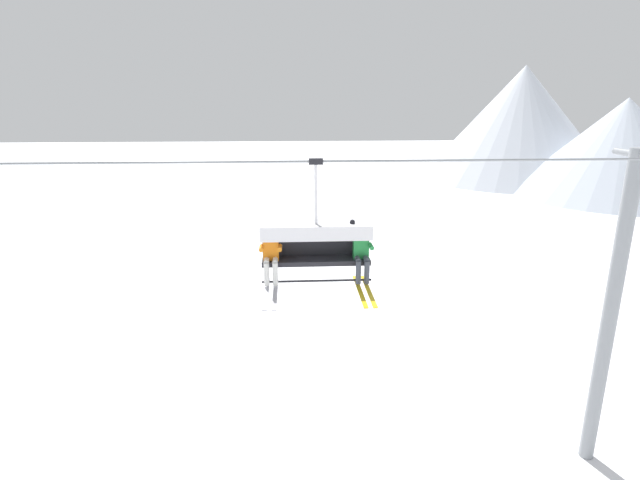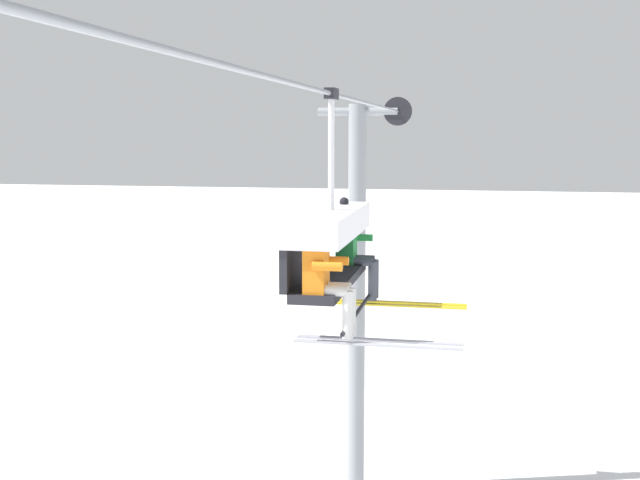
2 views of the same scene
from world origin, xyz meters
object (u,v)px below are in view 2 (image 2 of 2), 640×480
object	(u,v)px
skier_orange	(329,277)
chairlift_chair	(325,236)
skier_green	(356,249)
lift_tower_far	(357,292)

from	to	relation	value
skier_orange	chairlift_chair	bearing A→B (deg)	13.28
skier_orange	skier_green	bearing A→B (deg)	0.21
lift_tower_far	chairlift_chair	bearing A→B (deg)	-174.39
chairlift_chair	lift_tower_far	bearing A→B (deg)	5.61
skier_green	skier_orange	bearing A→B (deg)	-179.79
chairlift_chair	skier_green	distance (m)	1.00
lift_tower_far	chairlift_chair	world-z (taller)	lift_tower_far
skier_orange	skier_green	size ratio (longest dim) A/B	1.00
chairlift_chair	skier_green	size ratio (longest dim) A/B	1.47
chairlift_chair	skier_green	bearing A→B (deg)	-12.92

